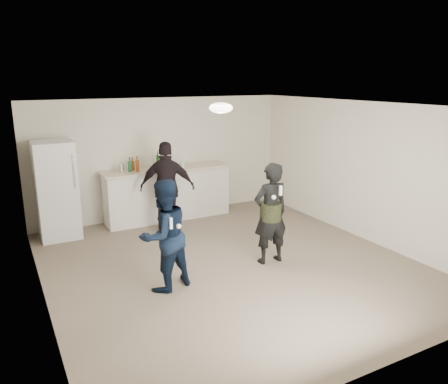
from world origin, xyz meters
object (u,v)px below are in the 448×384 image
counter (168,194)px  spectator (167,188)px  fridge (56,190)px  man (164,235)px  woman (271,213)px  shaker (121,168)px

counter → spectator: spectator is taller
counter → spectator: bearing=-110.9°
fridge → man: size_ratio=1.14×
woman → spectator: size_ratio=0.93×
spectator → shaker: bearing=-25.6°
counter → woman: woman is taller
fridge → man: (1.00, -2.88, -0.11)m
shaker → woman: bearing=-61.7°
shaker → man: man is taller
fridge → shaker: bearing=4.5°
fridge → shaker: size_ratio=10.59×
counter → man: man is taller
fridge → man: fridge is taller
spectator → fridge: bearing=5.3°
woman → spectator: spectator is taller
spectator → counter: bearing=-85.1°
fridge → shaker: 1.28m
fridge → woman: (2.81, -2.81, -0.08)m
shaker → woman: size_ratio=0.10×
counter → man: 3.19m
counter → fridge: fridge is taller
spectator → man: bearing=93.6°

